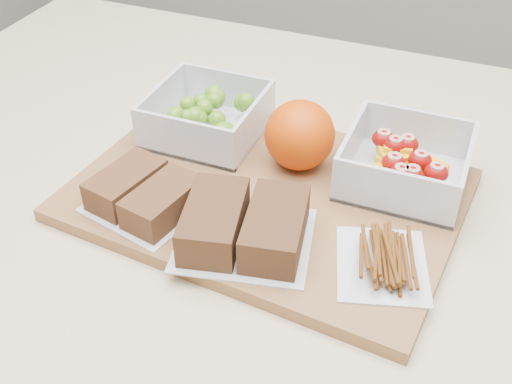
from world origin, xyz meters
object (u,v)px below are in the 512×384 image
at_px(orange, 300,135).
at_px(pretzel_bag, 383,257).
at_px(sandwich_bag_center, 244,225).
at_px(grape_container, 209,117).
at_px(cutting_board, 267,195).
at_px(sandwich_bag_left, 144,194).
at_px(fruit_container, 405,165).

bearing_deg(orange, pretzel_bag, -44.82).
bearing_deg(pretzel_bag, sandwich_bag_center, -173.10).
distance_m(grape_container, orange, 0.13).
xyz_separation_m(cutting_board, sandwich_bag_left, (-0.11, -0.08, 0.03)).
relative_size(cutting_board, fruit_container, 3.12).
distance_m(cutting_board, orange, 0.08).
bearing_deg(grape_container, pretzel_bag, -30.64).
xyz_separation_m(orange, pretzel_bag, (0.13, -0.13, -0.03)).
bearing_deg(orange, sandwich_bag_center, -92.73).
bearing_deg(grape_container, cutting_board, -36.63).
height_order(fruit_container, sandwich_bag_center, fruit_container).
bearing_deg(fruit_container, sandwich_bag_center, -128.56).
bearing_deg(sandwich_bag_left, orange, 47.11).
relative_size(cutting_board, grape_container, 3.16).
xyz_separation_m(fruit_container, orange, (-0.12, -0.01, 0.02)).
relative_size(grape_container, sandwich_bag_center, 0.84).
distance_m(grape_container, fruit_container, 0.25).
height_order(cutting_board, grape_container, grape_container).
xyz_separation_m(fruit_container, sandwich_bag_center, (-0.13, -0.16, -0.00)).
bearing_deg(grape_container, fruit_container, -2.06).
bearing_deg(grape_container, sandwich_bag_left, -90.44).
bearing_deg(orange, cutting_board, -105.63).
relative_size(sandwich_bag_left, sandwich_bag_center, 0.85).
height_order(cutting_board, pretzel_bag, pretzel_bag).
height_order(fruit_container, orange, orange).
bearing_deg(grape_container, sandwich_bag_center, -54.83).
distance_m(cutting_board, sandwich_bag_left, 0.14).
bearing_deg(fruit_container, orange, -173.77).
bearing_deg(cutting_board, pretzel_bag, -20.40).
bearing_deg(fruit_container, grape_container, 177.94).
height_order(grape_container, orange, orange).
bearing_deg(orange, sandwich_bag_left, -132.89).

